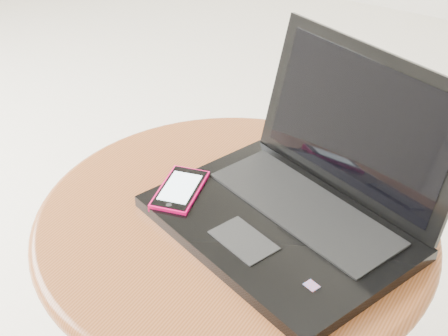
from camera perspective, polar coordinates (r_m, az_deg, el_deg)
The scene contains 4 objects.
table at distance 0.99m, azimuth 0.85°, elevation -8.39°, with size 0.56×0.56×0.44m.
laptop at distance 0.90m, azimuth 6.65°, elevation -2.38°, with size 0.41×0.38×0.22m.
phone_black at distance 0.95m, azimuth -2.60°, elevation -2.58°, with size 0.12×0.14×0.01m.
phone_pink at distance 0.94m, azimuth -3.75°, elevation -1.93°, with size 0.08×0.11×0.01m.
Camera 1 is at (0.25, -0.61, 1.02)m, focal length 53.98 mm.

